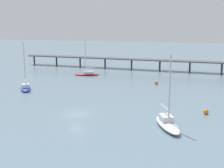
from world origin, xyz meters
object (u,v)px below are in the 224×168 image
at_px(sailboat_red, 87,73).
at_px(sailboat_blue, 26,87).
at_px(pier, 173,60).
at_px(mooring_buoy_mid, 156,83).
at_px(mooring_buoy_outer, 206,112).
at_px(sailboat_white, 167,123).

relative_size(sailboat_red, sailboat_blue, 0.94).
bearing_deg(pier, mooring_buoy_mid, -92.48).
distance_m(pier, mooring_buoy_outer, 44.47).
relative_size(sailboat_white, mooring_buoy_outer, 12.12).
distance_m(pier, mooring_buoy_mid, 21.87).
bearing_deg(sailboat_white, sailboat_red, 126.02).
bearing_deg(sailboat_blue, mooring_buoy_mid, 30.18).
height_order(sailboat_red, mooring_buoy_outer, sailboat_red).
distance_m(sailboat_white, sailboat_blue, 34.83).
distance_m(sailboat_white, mooring_buoy_outer, 9.24).
xyz_separation_m(pier, sailboat_blue, (-25.60, -35.99, -2.74)).
xyz_separation_m(sailboat_red, sailboat_blue, (-4.89, -21.32, 0.02)).
height_order(mooring_buoy_mid, mooring_buoy_outer, mooring_buoy_mid).
bearing_deg(mooring_buoy_mid, pier, 87.52).
relative_size(sailboat_red, mooring_buoy_outer, 11.55).
distance_m(sailboat_blue, mooring_buoy_outer, 36.73).
distance_m(sailboat_red, mooring_buoy_outer, 42.19).
bearing_deg(pier, sailboat_white, -83.54).
xyz_separation_m(sailboat_blue, mooring_buoy_mid, (24.66, 14.34, -0.18)).
height_order(sailboat_white, sailboat_red, sailboat_white).
distance_m(sailboat_blue, mooring_buoy_mid, 28.53).
xyz_separation_m(pier, sailboat_red, (-20.71, -14.67, -2.76)).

